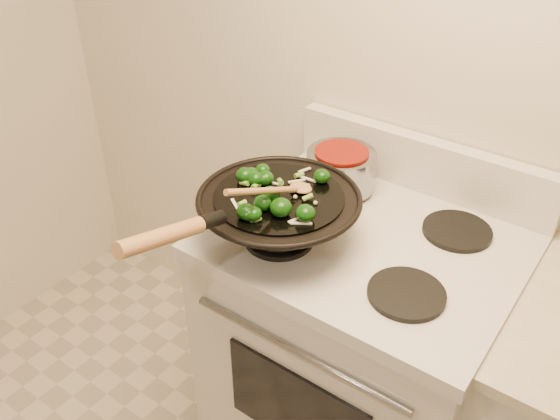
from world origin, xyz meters
The scene contains 5 objects.
stove centered at (-0.21, 1.17, 0.47)m, with size 0.78×0.67×1.08m.
wok centered at (-0.39, 1.01, 1.00)m, with size 0.41×0.68×0.26m.
stirfry centered at (-0.41, 0.99, 1.07)m, with size 0.27×0.30×0.05m.
wooden_spoon centered at (-0.37, 1.00, 1.10)m, with size 0.07×0.27×0.11m.
saucepan centered at (-0.39, 1.32, 0.99)m, with size 0.20×0.31×0.12m.
Camera 1 is at (0.32, 0.03, 1.85)m, focal length 38.00 mm.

